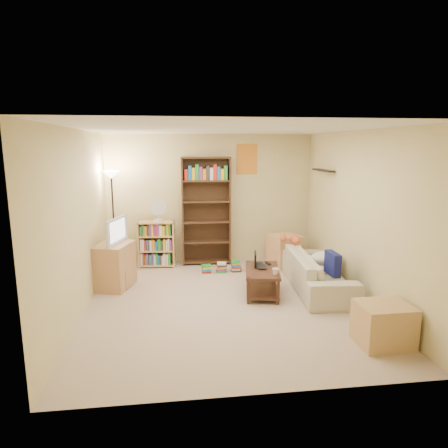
# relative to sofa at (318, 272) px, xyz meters

# --- Properties ---
(room) EXTENTS (4.50, 4.54, 2.52)m
(room) POSITION_rel_sofa_xyz_m (-1.55, -0.38, 1.34)
(room) COLOR #C0A390
(room) RESTS_ON ground
(sofa) EXTENTS (2.09, 1.08, 0.57)m
(sofa) POSITION_rel_sofa_xyz_m (0.00, 0.00, 0.00)
(sofa) COLOR beige
(sofa) RESTS_ON ground
(navy_pillow) EXTENTS (0.12, 0.38, 0.34)m
(navy_pillow) POSITION_rel_sofa_xyz_m (0.06, -0.43, 0.26)
(navy_pillow) COLOR #131856
(navy_pillow) RESTS_ON sofa
(cream_blanket) EXTENTS (0.53, 0.38, 0.23)m
(cream_blanket) POSITION_rel_sofa_xyz_m (0.14, 0.04, 0.21)
(cream_blanket) COLOR silver
(cream_blanket) RESTS_ON sofa
(tabby_cat) EXTENTS (0.45, 0.19, 0.16)m
(tabby_cat) POSITION_rel_sofa_xyz_m (-0.19, 0.77, 0.36)
(tabby_cat) COLOR #DE5E2F
(tabby_cat) RESTS_ON sofa
(coffee_table) EXTENTS (0.66, 0.99, 0.41)m
(coffee_table) POSITION_rel_sofa_xyz_m (-0.94, -0.13, -0.03)
(coffee_table) COLOR #422419
(coffee_table) RESTS_ON ground
(laptop) EXTENTS (0.37, 0.25, 0.03)m
(laptop) POSITION_rel_sofa_xyz_m (-0.89, 0.00, 0.13)
(laptop) COLOR black
(laptop) RESTS_ON coffee_table
(laptop_screen) EXTENTS (0.07, 0.30, 0.20)m
(laptop_screen) POSITION_rel_sofa_xyz_m (-1.02, 0.03, 0.24)
(laptop_screen) COLOR white
(laptop_screen) RESTS_ON laptop
(mug) EXTENTS (0.11, 0.11, 0.09)m
(mug) POSITION_rel_sofa_xyz_m (-0.80, -0.40, 0.17)
(mug) COLOR white
(mug) RESTS_ON coffee_table
(tv_remote) EXTENTS (0.07, 0.17, 0.02)m
(tv_remote) POSITION_rel_sofa_xyz_m (-0.78, 0.15, 0.13)
(tv_remote) COLOR black
(tv_remote) RESTS_ON coffee_table
(tv_stand) EXTENTS (0.66, 0.79, 0.73)m
(tv_stand) POSITION_rel_sofa_xyz_m (-3.25, 0.49, 0.08)
(tv_stand) COLOR tan
(tv_stand) RESTS_ON ground
(television) EXTENTS (0.80, 0.50, 0.43)m
(television) POSITION_rel_sofa_xyz_m (-3.25, 0.49, 0.66)
(television) COLOR black
(television) RESTS_ON tv_stand
(tall_bookshelf) EXTENTS (0.94, 0.33, 2.07)m
(tall_bookshelf) POSITION_rel_sofa_xyz_m (-1.65, 1.67, 0.81)
(tall_bookshelf) COLOR #452C1A
(tall_bookshelf) RESTS_ON ground
(short_bookshelf) EXTENTS (0.70, 0.32, 0.88)m
(short_bookshelf) POSITION_rel_sofa_xyz_m (-2.61, 1.57, 0.15)
(short_bookshelf) COLOR #DBB26A
(short_bookshelf) RESTS_ON ground
(desk_fan) EXTENTS (0.31, 0.18, 0.44)m
(desk_fan) POSITION_rel_sofa_xyz_m (-2.56, 1.53, 0.82)
(desk_fan) COLOR silver
(desk_fan) RESTS_ON short_bookshelf
(floor_lamp) EXTENTS (0.31, 0.31, 1.85)m
(floor_lamp) POSITION_rel_sofa_xyz_m (-3.35, 1.35, 1.18)
(floor_lamp) COLOR black
(floor_lamp) RESTS_ON ground
(side_table) EXTENTS (0.66, 0.66, 0.60)m
(side_table) POSITION_rel_sofa_xyz_m (-0.18, 1.30, 0.02)
(side_table) COLOR tan
(side_table) RESTS_ON ground
(end_cabinet) EXTENTS (0.60, 0.50, 0.49)m
(end_cabinet) POSITION_rel_sofa_xyz_m (0.10, -1.87, -0.04)
(end_cabinet) COLOR #DABA6A
(end_cabinet) RESTS_ON ground
(book_stacks) EXTENTS (1.00, 0.14, 0.21)m
(book_stacks) POSITION_rel_sofa_xyz_m (-1.28, 1.06, -0.20)
(book_stacks) COLOR red
(book_stacks) RESTS_ON ground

